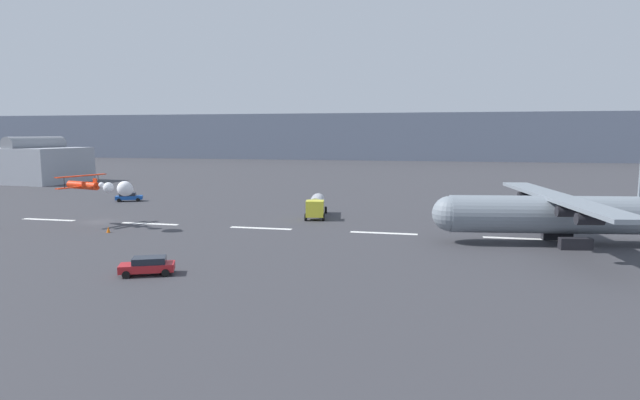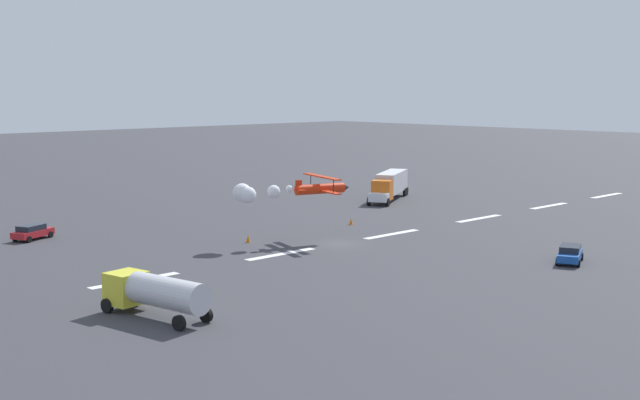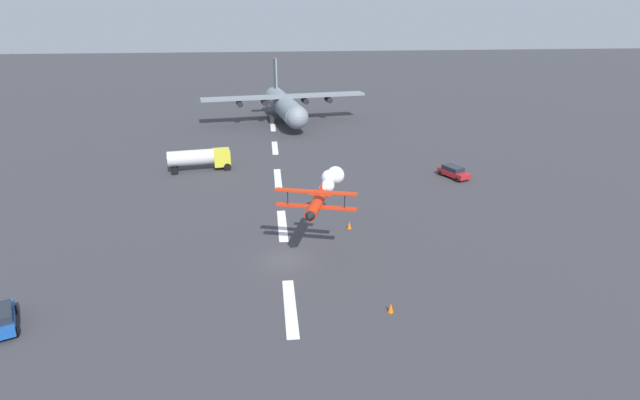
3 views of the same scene
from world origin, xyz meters
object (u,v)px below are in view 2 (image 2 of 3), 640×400
(stunt_biplane_red, at_px, (278,191))
(fuel_tanker_truck, at_px, (155,292))
(airport_staff_sedan, at_px, (570,254))
(traffic_cone_near, at_px, (351,221))
(traffic_cone_far, at_px, (248,239))
(followme_car_yellow, at_px, (32,232))
(semi_truck_orange, at_px, (390,184))

(stunt_biplane_red, xyz_separation_m, fuel_tanker_truck, (23.39, 14.62, -3.48))
(airport_staff_sedan, bearing_deg, traffic_cone_near, -91.98)
(traffic_cone_far, bearing_deg, fuel_tanker_truck, 38.37)
(airport_staff_sedan, bearing_deg, stunt_biplane_red, -62.76)
(followme_car_yellow, relative_size, traffic_cone_far, 6.40)
(fuel_tanker_truck, bearing_deg, semi_truck_orange, -152.69)
(fuel_tanker_truck, relative_size, traffic_cone_near, 11.49)
(traffic_cone_near, bearing_deg, traffic_cone_far, 2.31)
(semi_truck_orange, relative_size, fuel_tanker_truck, 1.51)
(airport_staff_sedan, xyz_separation_m, traffic_cone_far, (14.32, -27.10, -0.44))
(semi_truck_orange, bearing_deg, fuel_tanker_truck, 27.31)
(traffic_cone_far, bearing_deg, followme_car_yellow, -47.80)
(followme_car_yellow, height_order, airport_staff_sedan, same)
(semi_truck_orange, bearing_deg, stunt_biplane_red, 23.67)
(fuel_tanker_truck, bearing_deg, followme_car_yellow, -101.68)
(followme_car_yellow, bearing_deg, semi_truck_orange, 174.67)
(stunt_biplane_red, relative_size, semi_truck_orange, 0.92)
(fuel_tanker_truck, height_order, airport_staff_sedan, fuel_tanker_truck)
(semi_truck_orange, relative_size, followme_car_yellow, 2.71)
(semi_truck_orange, bearing_deg, airport_staff_sedan, 62.81)
(followme_car_yellow, bearing_deg, fuel_tanker_truck, 78.32)
(semi_truck_orange, height_order, fuel_tanker_truck, semi_truck_orange)
(stunt_biplane_red, height_order, followme_car_yellow, stunt_biplane_red)
(fuel_tanker_truck, bearing_deg, traffic_cone_near, -154.30)
(airport_staff_sedan, relative_size, traffic_cone_far, 6.41)
(stunt_biplane_red, distance_m, airport_staff_sedan, 27.94)
(fuel_tanker_truck, xyz_separation_m, followme_car_yellow, (-6.92, -33.48, -0.92))
(semi_truck_orange, xyz_separation_m, traffic_cone_far, (34.26, 11.72, -1.74))
(followme_car_yellow, xyz_separation_m, traffic_cone_far, (-14.78, 16.30, -0.44))
(followme_car_yellow, bearing_deg, traffic_cone_near, 152.44)
(followme_car_yellow, distance_m, traffic_cone_far, 22.01)
(followme_car_yellow, height_order, traffic_cone_near, followme_car_yellow)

